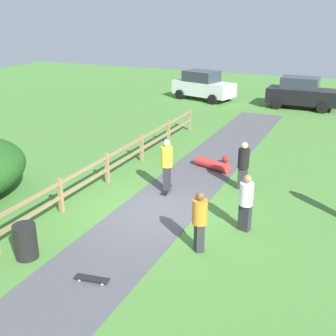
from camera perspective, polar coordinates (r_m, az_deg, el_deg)
ground_plane at (r=12.95m, az=-1.43°, el=-5.83°), size 60.00×60.00×0.00m
asphalt_path at (r=12.94m, az=-1.43°, el=-5.79°), size 2.40×28.00×0.02m
wooden_fence at (r=13.93m, az=-11.10°, el=-1.26°), size 0.12×18.12×1.10m
trash_bin at (r=11.04m, az=-18.69°, el=-9.38°), size 0.56×0.56×0.90m
skater_riding at (r=13.87m, az=-0.17°, el=0.68°), size 0.45×0.82×1.82m
skater_fallen at (r=16.31m, az=6.14°, el=0.55°), size 1.52×1.35×0.36m
skateboard_loose at (r=9.96m, az=-10.23°, el=-14.51°), size 0.82×0.33×0.08m
bystander_black at (r=14.40m, az=10.15°, el=0.60°), size 0.45×0.45×1.67m
bystander_orange at (r=10.59m, az=4.30°, el=-6.85°), size 0.53×0.53×1.63m
bystander_white at (r=11.69m, az=10.50°, el=-4.32°), size 0.46×0.46×1.65m
parked_car_black at (r=27.64m, az=17.61°, el=9.66°), size 4.20×2.00×1.92m
parked_car_white at (r=29.17m, az=4.75°, el=11.07°), size 4.50×2.79×1.92m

